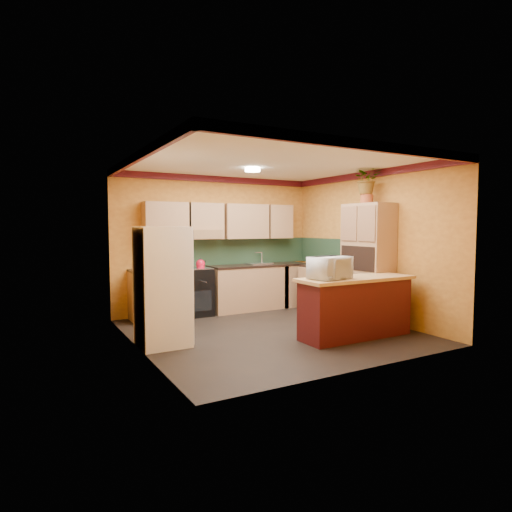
# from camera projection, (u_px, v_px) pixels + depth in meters

# --- Properties ---
(room_shell) EXTENTS (4.24, 4.24, 2.72)m
(room_shell) POSITION_uv_depth(u_px,v_px,m) (263.00, 203.00, 7.02)
(room_shell) COLOR black
(room_shell) RESTS_ON ground
(base_cabinets_back) EXTENTS (3.65, 0.60, 0.88)m
(base_cabinets_back) POSITION_uv_depth(u_px,v_px,m) (225.00, 290.00, 8.46)
(base_cabinets_back) COLOR tan
(base_cabinets_back) RESTS_ON ground
(countertop_back) EXTENTS (3.65, 0.62, 0.04)m
(countertop_back) POSITION_uv_depth(u_px,v_px,m) (224.00, 267.00, 8.43)
(countertop_back) COLOR black
(countertop_back) RESTS_ON base_cabinets_back
(stove) EXTENTS (0.58, 0.58, 0.91)m
(stove) POSITION_uv_depth(u_px,v_px,m) (195.00, 292.00, 8.15)
(stove) COLOR black
(stove) RESTS_ON ground
(kettle) EXTENTS (0.21, 0.21, 0.18)m
(kettle) POSITION_uv_depth(u_px,v_px,m) (201.00, 263.00, 8.12)
(kettle) COLOR red
(kettle) RESTS_ON stove
(sink) EXTENTS (0.48, 0.40, 0.03)m
(sink) POSITION_uv_depth(u_px,v_px,m) (259.00, 264.00, 8.80)
(sink) COLOR silver
(sink) RESTS_ON countertop_back
(base_cabinets_right) EXTENTS (0.60, 0.80, 0.88)m
(base_cabinets_right) POSITION_uv_depth(u_px,v_px,m) (323.00, 289.00, 8.57)
(base_cabinets_right) COLOR tan
(base_cabinets_right) RESTS_ON ground
(countertop_right) EXTENTS (0.62, 0.80, 0.04)m
(countertop_right) POSITION_uv_depth(u_px,v_px,m) (323.00, 266.00, 8.54)
(countertop_right) COLOR black
(countertop_right) RESTS_ON base_cabinets_right
(fridge) EXTENTS (0.68, 0.66, 1.70)m
(fridge) POSITION_uv_depth(u_px,v_px,m) (162.00, 286.00, 6.06)
(fridge) COLOR white
(fridge) RESTS_ON ground
(pantry) EXTENTS (0.48, 0.90, 2.10)m
(pantry) POSITION_uv_depth(u_px,v_px,m) (368.00, 263.00, 7.52)
(pantry) COLOR tan
(pantry) RESTS_ON ground
(fern_pot) EXTENTS (0.22, 0.22, 0.16)m
(fern_pot) POSITION_uv_depth(u_px,v_px,m) (367.00, 199.00, 7.49)
(fern_pot) COLOR #9B4725
(fern_pot) RESTS_ON pantry
(fern) EXTENTS (0.60, 0.57, 0.53)m
(fern) POSITION_uv_depth(u_px,v_px,m) (367.00, 179.00, 7.46)
(fern) COLOR tan
(fern) RESTS_ON fern_pot
(breakfast_bar) EXTENTS (1.80, 0.55, 0.88)m
(breakfast_bar) POSITION_uv_depth(u_px,v_px,m) (356.00, 309.00, 6.55)
(breakfast_bar) COLOR #4A1211
(breakfast_bar) RESTS_ON ground
(bar_top) EXTENTS (1.90, 0.65, 0.05)m
(bar_top) POSITION_uv_depth(u_px,v_px,m) (356.00, 279.00, 6.52)
(bar_top) COLOR tan
(bar_top) RESTS_ON breakfast_bar
(microwave) EXTENTS (0.68, 0.53, 0.33)m
(microwave) POSITION_uv_depth(u_px,v_px,m) (330.00, 268.00, 6.25)
(microwave) COLOR white
(microwave) RESTS_ON bar_top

